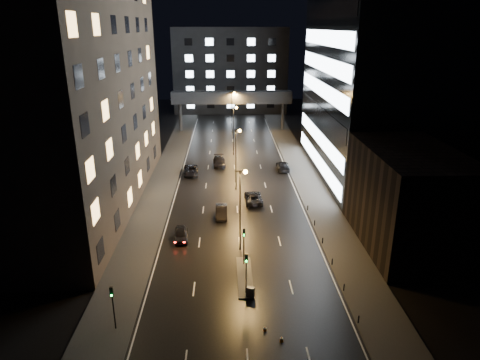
# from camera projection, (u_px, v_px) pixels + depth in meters

# --- Properties ---
(ground) EXTENTS (160.00, 160.00, 0.00)m
(ground) POSITION_uv_depth(u_px,v_px,m) (234.00, 167.00, 81.50)
(ground) COLOR black
(ground) RESTS_ON ground
(sidewalk_left) EXTENTS (5.00, 110.00, 0.15)m
(sidewalk_left) POSITION_uv_depth(u_px,v_px,m) (165.00, 176.00, 76.38)
(sidewalk_left) COLOR #383533
(sidewalk_left) RESTS_ON ground
(sidewalk_right) EXTENTS (5.00, 110.00, 0.15)m
(sidewalk_right) POSITION_uv_depth(u_px,v_px,m) (304.00, 174.00, 77.17)
(sidewalk_right) COLOR #383533
(sidewalk_right) RESTS_ON ground
(building_left) EXTENTS (15.00, 48.00, 40.00)m
(building_left) POSITION_uv_depth(u_px,v_px,m) (73.00, 67.00, 58.95)
(building_left) COLOR #2D2319
(building_left) RESTS_ON ground
(building_right_low) EXTENTS (10.00, 18.00, 12.00)m
(building_right_low) POSITION_uv_depth(u_px,v_px,m) (407.00, 198.00, 50.96)
(building_right_low) COLOR black
(building_right_low) RESTS_ON ground
(building_right_glass) EXTENTS (20.00, 36.00, 45.00)m
(building_right_glass) POSITION_uv_depth(u_px,v_px,m) (385.00, 44.00, 70.87)
(building_right_glass) COLOR black
(building_right_glass) RESTS_ON ground
(building_far) EXTENTS (34.00, 14.00, 25.00)m
(building_far) POSITION_uv_depth(u_px,v_px,m) (230.00, 70.00, 131.75)
(building_far) COLOR #333335
(building_far) RESTS_ON ground
(skybridge) EXTENTS (30.00, 3.00, 10.00)m
(skybridge) POSITION_uv_depth(u_px,v_px,m) (232.00, 98.00, 106.85)
(skybridge) COLOR #333335
(skybridge) RESTS_ON ground
(median_island) EXTENTS (1.60, 8.00, 0.15)m
(median_island) POSITION_uv_depth(u_px,v_px,m) (245.00, 277.00, 45.78)
(median_island) COLOR #383533
(median_island) RESTS_ON ground
(traffic_signal_near) EXTENTS (0.28, 0.34, 4.40)m
(traffic_signal_near) POSITION_uv_depth(u_px,v_px,m) (244.00, 240.00, 47.09)
(traffic_signal_near) COLOR black
(traffic_signal_near) RESTS_ON median_island
(traffic_signal_far) EXTENTS (0.28, 0.34, 4.40)m
(traffic_signal_far) POSITION_uv_depth(u_px,v_px,m) (246.00, 267.00, 41.92)
(traffic_signal_far) COLOR black
(traffic_signal_far) RESTS_ON median_island
(traffic_signal_corner) EXTENTS (0.28, 0.34, 4.40)m
(traffic_signal_corner) POSITION_uv_depth(u_px,v_px,m) (113.00, 302.00, 36.90)
(traffic_signal_corner) COLOR black
(traffic_signal_corner) RESTS_ON ground
(bollard_row) EXTENTS (0.12, 25.12, 0.90)m
(bollard_row) POSITION_uv_depth(u_px,v_px,m) (327.00, 251.00, 50.19)
(bollard_row) COLOR black
(bollard_row) RESTS_ON ground
(streetlight_near) EXTENTS (1.45, 0.50, 10.15)m
(streetlight_near) POSITION_uv_depth(u_px,v_px,m) (241.00, 200.00, 49.22)
(streetlight_near) COLOR black
(streetlight_near) RESTS_ON ground
(streetlight_mid_a) EXTENTS (1.45, 0.50, 10.15)m
(streetlight_mid_a) POSITION_uv_depth(u_px,v_px,m) (237.00, 152.00, 68.02)
(streetlight_mid_a) COLOR black
(streetlight_mid_a) RESTS_ON ground
(streetlight_mid_b) EXTENTS (1.45, 0.50, 10.15)m
(streetlight_mid_b) POSITION_uv_depth(u_px,v_px,m) (234.00, 124.00, 86.81)
(streetlight_mid_b) COLOR black
(streetlight_mid_b) RESTS_ON ground
(streetlight_far) EXTENTS (1.45, 0.50, 10.15)m
(streetlight_far) POSITION_uv_depth(u_px,v_px,m) (233.00, 107.00, 105.61)
(streetlight_far) COLOR black
(streetlight_far) RESTS_ON ground
(car_away_a) EXTENTS (2.10, 4.39, 1.45)m
(car_away_a) POSITION_uv_depth(u_px,v_px,m) (181.00, 234.00, 53.64)
(car_away_a) COLOR black
(car_away_a) RESTS_ON ground
(car_away_b) EXTENTS (1.64, 4.62, 1.52)m
(car_away_b) POSITION_uv_depth(u_px,v_px,m) (221.00, 212.00, 60.08)
(car_away_b) COLOR black
(car_away_b) RESTS_ON ground
(car_away_c) EXTENTS (2.86, 5.67, 1.54)m
(car_away_c) POSITION_uv_depth(u_px,v_px,m) (191.00, 171.00, 77.08)
(car_away_c) COLOR black
(car_away_c) RESTS_ON ground
(car_away_d) EXTENTS (2.54, 5.63, 1.60)m
(car_away_d) POSITION_uv_depth(u_px,v_px,m) (219.00, 162.00, 82.02)
(car_away_d) COLOR black
(car_away_d) RESTS_ON ground
(car_toward_a) EXTENTS (2.66, 5.51, 1.51)m
(car_toward_a) POSITION_uv_depth(u_px,v_px,m) (253.00, 198.00, 65.01)
(car_toward_a) COLOR black
(car_toward_a) RESTS_ON ground
(car_toward_b) EXTENTS (2.32, 5.45, 1.57)m
(car_toward_b) POSITION_uv_depth(u_px,v_px,m) (283.00, 166.00, 79.58)
(car_toward_b) COLOR black
(car_toward_b) RESTS_ON ground
(utility_cabinet) EXTENTS (0.88, 0.70, 1.06)m
(utility_cabinet) POSITION_uv_depth(u_px,v_px,m) (250.00, 292.00, 42.11)
(utility_cabinet) COLOR #434345
(utility_cabinet) RESTS_ON median_island
(cone_a) EXTENTS (0.42, 0.42, 0.44)m
(cone_a) POSITION_uv_depth(u_px,v_px,m) (265.00, 328.00, 37.72)
(cone_a) COLOR orange
(cone_a) RESTS_ON ground
(cone_b) EXTENTS (0.45, 0.45, 0.53)m
(cone_b) POSITION_uv_depth(u_px,v_px,m) (282.00, 339.00, 36.40)
(cone_b) COLOR orange
(cone_b) RESTS_ON ground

